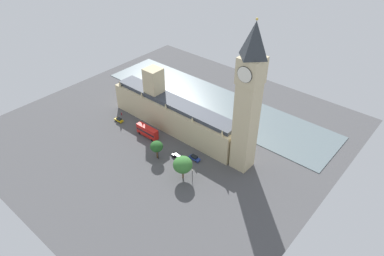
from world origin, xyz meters
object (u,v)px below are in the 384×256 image
object	(u,v)px
double_decker_bus_corner	(147,131)
car_black_midblock	(177,156)
plane_tree_far_end	(157,147)
street_lamp_kerbside	(158,150)
parliament_building	(172,113)
plane_tree_trailing	(183,165)
pedestrian_near_tower	(141,122)
clock_tower	(248,99)
pedestrian_by_river_gate	(122,114)
street_lamp_leading	(192,173)
car_blue_opposite_hall	(194,158)
car_yellow_cab_under_trees	(119,120)

from	to	relation	value
double_decker_bus_corner	car_black_midblock	xyz separation A→B (m)	(2.17, 18.78, -1.74)
plane_tree_far_end	street_lamp_kerbside	bearing A→B (deg)	72.47
parliament_building	plane_tree_trailing	world-z (taller)	parliament_building
plane_tree_far_end	double_decker_bus_corner	bearing A→B (deg)	-118.83
pedestrian_near_tower	plane_tree_trailing	size ratio (longest dim) A/B	0.18
clock_tower	car_black_midblock	bearing A→B (deg)	-58.90
clock_tower	pedestrian_by_river_gate	bearing A→B (deg)	-83.40
double_decker_bus_corner	car_black_midblock	bearing A→B (deg)	-96.99
double_decker_bus_corner	street_lamp_leading	bearing A→B (deg)	-105.02
parliament_building	street_lamp_kerbside	bearing A→B (deg)	29.16
parliament_building	car_black_midblock	size ratio (longest dim) A/B	12.93
street_lamp_kerbside	car_black_midblock	bearing A→B (deg)	135.49
clock_tower	pedestrian_near_tower	distance (m)	56.55
car_blue_opposite_hall	pedestrian_near_tower	xyz separation A→B (m)	(-3.05, -33.45, -0.16)
car_blue_opposite_hall	pedestrian_near_tower	bearing A→B (deg)	-93.40
plane_tree_far_end	pedestrian_by_river_gate	bearing A→B (deg)	-107.29
pedestrian_by_river_gate	street_lamp_leading	bearing A→B (deg)	-43.00
car_yellow_cab_under_trees	pedestrian_by_river_gate	world-z (taller)	car_yellow_cab_under_trees
car_blue_opposite_hall	street_lamp_leading	bearing A→B (deg)	38.43
pedestrian_near_tower	street_lamp_leading	bearing A→B (deg)	-130.99
clock_tower	plane_tree_far_end	distance (m)	39.66
parliament_building	plane_tree_far_end	size ratio (longest dim) A/B	8.30
parliament_building	street_lamp_leading	world-z (taller)	parliament_building
car_black_midblock	street_lamp_leading	xyz separation A→B (m)	(6.04, 12.70, 3.19)
pedestrian_near_tower	plane_tree_far_end	world-z (taller)	plane_tree_far_end
parliament_building	plane_tree_far_end	bearing A→B (deg)	27.23
pedestrian_by_river_gate	double_decker_bus_corner	bearing A→B (deg)	-39.81
parliament_building	double_decker_bus_corner	bearing A→B (deg)	-14.17
car_black_midblock	car_blue_opposite_hall	xyz separation A→B (m)	(-3.55, 5.57, -0.00)
street_lamp_leading	car_black_midblock	bearing A→B (deg)	-115.45
plane_tree_far_end	plane_tree_trailing	distance (m)	14.98
double_decker_bus_corner	car_yellow_cab_under_trees	bearing A→B (deg)	91.75
plane_tree_trailing	car_blue_opposite_hall	bearing A→B (deg)	-162.39
car_yellow_cab_under_trees	street_lamp_kerbside	distance (m)	32.26
car_yellow_cab_under_trees	parliament_building	bearing A→B (deg)	-61.04
car_blue_opposite_hall	car_yellow_cab_under_trees	bearing A→B (deg)	-85.42
parliament_building	pedestrian_by_river_gate	size ratio (longest dim) A/B	39.37
clock_tower	car_yellow_cab_under_trees	bearing A→B (deg)	-79.06
parliament_building	clock_tower	bearing A→B (deg)	87.71
car_blue_opposite_hall	double_decker_bus_corner	bearing A→B (deg)	-84.95
car_black_midblock	plane_tree_trailing	bearing A→B (deg)	-123.94
car_black_midblock	plane_tree_trailing	xyz separation A→B (m)	(6.65, 8.80, 5.21)
parliament_building	pedestrian_by_river_gate	bearing A→B (deg)	-70.44
double_decker_bus_corner	street_lamp_leading	distance (m)	32.57
pedestrian_near_tower	street_lamp_leading	size ratio (longest dim) A/B	0.28
clock_tower	car_yellow_cab_under_trees	xyz separation A→B (m)	(11.08, -57.33, -27.84)
pedestrian_by_river_gate	plane_tree_far_end	distance (m)	35.44
car_black_midblock	street_lamp_leading	size ratio (longest dim) A/B	0.84
pedestrian_by_river_gate	clock_tower	bearing A→B (deg)	-23.85
car_yellow_cab_under_trees	pedestrian_by_river_gate	distance (m)	5.17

